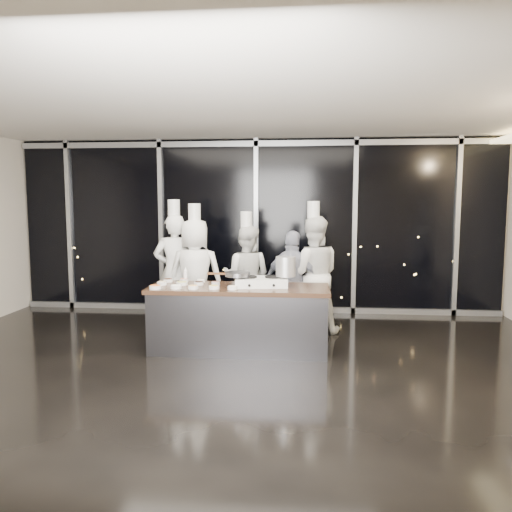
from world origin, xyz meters
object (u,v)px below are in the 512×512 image
at_px(guest, 293,282).
at_px(frying_pan, 237,274).
at_px(demo_counter, 239,318).
at_px(stove, 261,282).
at_px(stock_pot, 286,266).
at_px(chef_left, 195,275).
at_px(chef_right, 313,274).
at_px(chef_center, 247,276).
at_px(chef_far_left, 175,271).

bearing_deg(guest, frying_pan, 69.78).
distance_m(demo_counter, frying_pan, 0.62).
height_order(stove, stock_pot, stock_pot).
xyz_separation_m(demo_counter, chef_left, (-0.82, 0.94, 0.46)).
distance_m(stove, stock_pot, 0.40).
bearing_deg(stove, stock_pot, -2.79).
distance_m(frying_pan, chef_right, 1.51).
distance_m(stove, chef_center, 1.32).
bearing_deg(guest, chef_far_left, 13.51).
bearing_deg(stove, chef_right, 48.01).
distance_m(stock_pot, chef_far_left, 2.11).
bearing_deg(chef_right, demo_counter, 43.56).
distance_m(stock_pot, chef_right, 1.11).
bearing_deg(chef_right, frying_pan, 42.62).
bearing_deg(chef_far_left, demo_counter, 125.62).
height_order(stove, chef_left, chef_left).
height_order(demo_counter, chef_left, chef_left).
distance_m(stock_pot, guest, 0.98).
distance_m(frying_pan, guest, 1.25).
relative_size(stock_pot, chef_left, 0.13).
bearing_deg(demo_counter, chef_right, 46.52).
bearing_deg(chef_far_left, guest, 164.70).
bearing_deg(stock_pot, chef_center, 118.84).
height_order(guest, chef_right, chef_right).
distance_m(demo_counter, chef_center, 1.37).
bearing_deg(stove, chef_left, 134.39).
xyz_separation_m(demo_counter, stock_pot, (0.64, 0.07, 0.72)).
height_order(stock_pot, guest, guest).
height_order(chef_center, guest, chef_center).
relative_size(chef_left, chef_right, 0.98).
bearing_deg(guest, chef_left, 18.77).
bearing_deg(stock_pot, demo_counter, -173.51).
xyz_separation_m(stock_pot, guest, (0.09, 0.90, -0.37)).
height_order(stock_pot, chef_far_left, chef_far_left).
height_order(frying_pan, chef_center, chef_center).
relative_size(demo_counter, chef_left, 1.21).
bearing_deg(chef_center, guest, 165.61).
bearing_deg(chef_left, guest, -178.24).
relative_size(stove, guest, 0.47).
bearing_deg(chef_right, chef_center, -15.23).
xyz_separation_m(stock_pot, chef_center, (-0.68, 1.24, -0.33)).
relative_size(stove, chef_center, 0.40).
relative_size(demo_counter, chef_center, 1.30).
bearing_deg(demo_counter, stove, 9.20).
xyz_separation_m(stove, chef_center, (-0.34, 1.26, -0.12)).
height_order(stock_pot, chef_right, chef_right).
bearing_deg(chef_far_left, chef_right, 167.97).
xyz_separation_m(chef_left, chef_center, (0.77, 0.37, -0.06)).
xyz_separation_m(stove, stock_pot, (0.34, 0.02, 0.21)).
bearing_deg(stock_pot, guest, 84.60).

